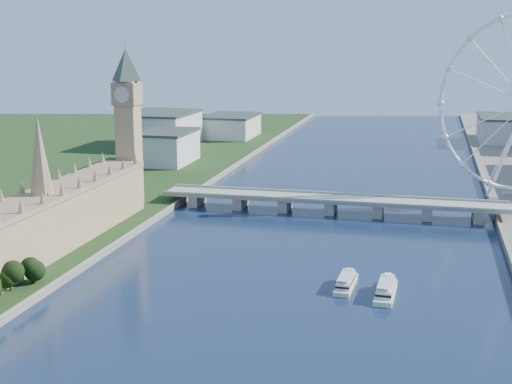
% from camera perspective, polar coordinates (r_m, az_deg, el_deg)
% --- Properties ---
extents(parliament_range, '(24.00, 200.00, 70.00)m').
position_cam_1_polar(parliament_range, '(374.54, -16.60, -2.40)').
color(parliament_range, tan).
rests_on(parliament_range, ground).
extents(big_ben, '(20.02, 20.02, 110.00)m').
position_cam_1_polar(big_ben, '(461.22, -10.24, 6.70)').
color(big_ben, tan).
rests_on(big_ben, ground).
extents(westminster_bridge, '(220.00, 22.00, 9.50)m').
position_cam_1_polar(westminster_bridge, '(457.66, 6.04, -0.82)').
color(westminster_bridge, gray).
rests_on(westminster_bridge, ground).
extents(city_skyline, '(505.00, 280.00, 32.00)m').
position_cam_1_polar(city_skyline, '(708.44, 12.06, 4.53)').
color(city_skyline, beige).
rests_on(city_skyline, ground).
extents(tour_boat_near, '(8.99, 29.49, 6.43)m').
position_cam_1_polar(tour_boat_near, '(325.78, 7.20, -7.59)').
color(tour_boat_near, beige).
rests_on(tour_boat_near, ground).
extents(tour_boat_far, '(9.33, 32.16, 7.07)m').
position_cam_1_polar(tour_boat_far, '(318.84, 10.32, -8.15)').
color(tour_boat_far, silver).
rests_on(tour_boat_far, ground).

